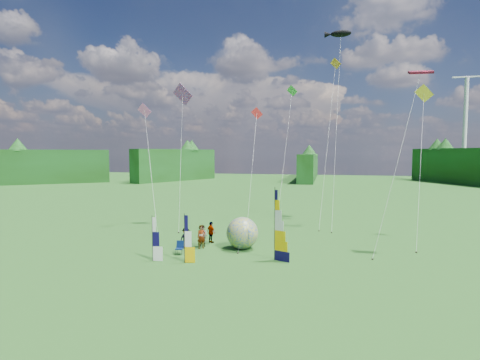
% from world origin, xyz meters
% --- Properties ---
extents(ground, '(220.00, 220.00, 0.00)m').
position_xyz_m(ground, '(0.00, 0.00, 0.00)').
color(ground, '#366026').
rests_on(ground, ground).
extents(treeline_ring, '(210.00, 210.00, 8.00)m').
position_xyz_m(treeline_ring, '(0.00, 0.00, 4.00)').
color(treeline_ring, '#1B5F23').
rests_on(treeline_ring, ground).
extents(turbine_right, '(8.00, 1.20, 30.00)m').
position_xyz_m(turbine_right, '(45.00, 102.00, 15.00)').
color(turbine_right, silver).
rests_on(turbine_right, ground).
extents(feather_banner_main, '(1.27, 0.60, 4.94)m').
position_xyz_m(feather_banner_main, '(1.69, 3.08, 2.47)').
color(feather_banner_main, '#0D073B').
rests_on(feather_banner_main, ground).
extents(side_banner_left, '(0.92, 0.21, 3.27)m').
position_xyz_m(side_banner_left, '(-4.19, 1.06, 1.63)').
color(side_banner_left, '#F6BA00').
rests_on(side_banner_left, ground).
extents(side_banner_far, '(0.92, 0.19, 3.06)m').
position_xyz_m(side_banner_far, '(-6.50, 0.95, 1.53)').
color(side_banner_far, white).
rests_on(side_banner_far, ground).
extents(bol_inflatable, '(2.75, 2.75, 2.49)m').
position_xyz_m(bol_inflatable, '(-1.18, 5.58, 1.24)').
color(bol_inflatable, '#0937A5').
rests_on(bol_inflatable, ground).
extents(spectator_a, '(0.80, 0.75, 1.83)m').
position_xyz_m(spectator_a, '(-4.33, 4.95, 0.91)').
color(spectator_a, '#66594C').
rests_on(spectator_a, ground).
extents(spectator_b, '(0.91, 0.59, 1.73)m').
position_xyz_m(spectator_b, '(-4.41, 5.53, 0.87)').
color(spectator_b, '#66594C').
rests_on(spectator_b, ground).
extents(spectator_c, '(0.90, 1.11, 1.65)m').
position_xyz_m(spectator_c, '(-5.51, 4.65, 0.82)').
color(spectator_c, '#66594C').
rests_on(spectator_c, ground).
extents(spectator_d, '(1.09, 0.97, 1.78)m').
position_xyz_m(spectator_d, '(-4.14, 6.89, 0.89)').
color(spectator_d, '#66594C').
rests_on(spectator_d, ground).
extents(camp_chair, '(0.65, 0.65, 1.00)m').
position_xyz_m(camp_chair, '(-5.33, 2.90, 0.50)').
color(camp_chair, '#05163B').
rests_on(camp_chair, ground).
extents(kite_whale, '(8.69, 15.30, 23.28)m').
position_xyz_m(kite_whale, '(6.10, 19.10, 11.64)').
color(kite_whale, black).
rests_on(kite_whale, ground).
extents(kite_rainbow_delta, '(7.28, 10.72, 15.76)m').
position_xyz_m(kite_rainbow_delta, '(-9.17, 12.83, 7.88)').
color(kite_rainbow_delta, '#FB303E').
rests_on(kite_rainbow_delta, ground).
extents(kite_parafoil, '(7.98, 8.52, 15.32)m').
position_xyz_m(kite_parafoil, '(10.19, 6.79, 7.66)').
color(kite_parafoil, '#AD0C32').
rests_on(kite_parafoil, ground).
extents(small_kite_red, '(6.25, 10.60, 13.24)m').
position_xyz_m(small_kite_red, '(-2.59, 16.60, 6.62)').
color(small_kite_red, red).
rests_on(small_kite_red, ground).
extents(small_kite_orange, '(7.38, 11.92, 18.88)m').
position_xyz_m(small_kite_orange, '(5.22, 18.26, 9.44)').
color(small_kite_orange, orange).
rests_on(small_kite_orange, ground).
extents(small_kite_yellow, '(5.01, 11.09, 14.38)m').
position_xyz_m(small_kite_yellow, '(12.80, 11.47, 7.19)').
color(small_kite_yellow, yellow).
rests_on(small_kite_yellow, ground).
extents(small_kite_pink, '(7.46, 9.88, 13.11)m').
position_xyz_m(small_kite_pink, '(-10.86, 9.57, 6.56)').
color(small_kite_pink, '#DF5BA8').
rests_on(small_kite_pink, ground).
extents(small_kite_green, '(6.07, 12.71, 16.83)m').
position_xyz_m(small_kite_green, '(0.28, 22.37, 8.41)').
color(small_kite_green, green).
rests_on(small_kite_green, ground).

